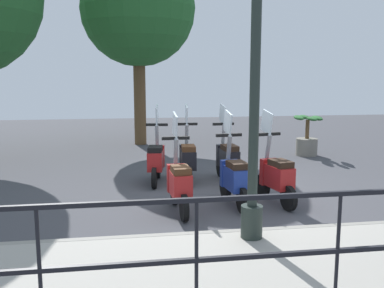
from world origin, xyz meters
TOP-DOWN VIEW (x-y plane):
  - ground_plane at (0.00, 0.00)m, footprint 28.00×28.00m
  - promenade_walkway at (-3.15, 0.00)m, footprint 2.20×20.00m
  - fence_railing at (-4.20, 0.00)m, footprint 0.04×16.03m
  - lamp_post_near at (-2.40, 0.16)m, footprint 0.26×0.90m
  - tree_distant at (5.92, 1.23)m, footprint 3.39×3.39m
  - potted_palm at (3.38, -3.07)m, footprint 1.06×0.66m
  - scooter_near_0 at (-0.65, -0.76)m, footprint 1.22×0.48m
  - scooter_near_1 at (-0.65, -0.06)m, footprint 1.23×0.44m
  - scooter_near_2 at (-0.86, 0.87)m, footprint 1.23×0.44m
  - scooter_far_0 at (0.94, -0.33)m, footprint 1.23×0.44m
  - scooter_far_1 at (1.03, 0.46)m, footprint 1.23×0.44m
  - scooter_far_2 at (1.02, 1.09)m, footprint 1.23×0.46m

SIDE VIEW (x-z plane):
  - ground_plane at x=0.00m, z-range 0.00..0.00m
  - promenade_walkway at x=-3.15m, z-range 0.00..0.15m
  - potted_palm at x=3.38m, z-range -0.08..0.97m
  - scooter_near_0 at x=-0.65m, z-range -0.29..1.25m
  - scooter_near_1 at x=-0.65m, z-range -0.29..1.25m
  - scooter_near_2 at x=-0.86m, z-range -0.29..1.25m
  - scooter_far_0 at x=0.94m, z-range -0.29..1.25m
  - scooter_far_1 at x=1.03m, z-range -0.29..1.25m
  - scooter_far_2 at x=1.02m, z-range -0.29..1.25m
  - fence_railing at x=-4.20m, z-range 0.36..1.42m
  - lamp_post_near at x=-2.40m, z-range -0.09..4.09m
  - tree_distant at x=5.92m, z-range 1.15..6.90m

